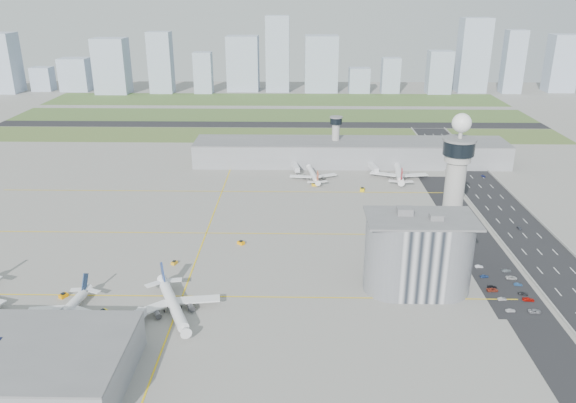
{
  "coord_description": "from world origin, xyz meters",
  "views": [
    {
      "loc": [
        4.89,
        -220.01,
        112.76
      ],
      "look_at": [
        0.0,
        35.0,
        15.0
      ],
      "focal_mm": 35.0,
      "sensor_mm": 36.0,
      "label": 1
    }
  ],
  "objects_px": {
    "secondary_tower": "(336,136)",
    "airplane_near_b": "(64,307)",
    "control_tower": "(455,181)",
    "admin_building": "(418,254)",
    "car_lot_1": "(502,299)",
    "car_lot_2": "(492,290)",
    "tug_4": "(314,184)",
    "car_lot_5": "(479,266)",
    "car_lot_0": "(511,310)",
    "tug_2": "(174,262)",
    "tug_3": "(241,242)",
    "car_hw_1": "(519,228)",
    "tug_5": "(362,189)",
    "car_hw_2": "(483,176)",
    "car_hw_4": "(439,151)",
    "airplane_near_c": "(173,299)",
    "car_lot_10": "(511,278)",
    "car_lot_4": "(484,276)",
    "airplane_far_a": "(313,171)",
    "car_lot_7": "(528,299)",
    "car_lot_8": "(523,294)",
    "jet_bridge_far_0": "(294,166)",
    "car_lot_9": "(518,284)",
    "jet_bridge_far_1": "(370,166)",
    "tug_1": "(103,312)",
    "airplane_far_b": "(399,169)",
    "tug_0": "(63,295)",
    "jet_bridge_near_1": "(37,335)",
    "car_lot_11": "(507,271)",
    "jet_bridge_near_2": "(125,336)",
    "car_lot_3": "(492,287)"
  },
  "relations": [
    {
      "from": "tug_1",
      "to": "admin_building",
      "type": "bearing_deg",
      "value": 44.56
    },
    {
      "from": "car_lot_5",
      "to": "airplane_far_a",
      "type": "bearing_deg",
      "value": 30.28
    },
    {
      "from": "tug_0",
      "to": "car_lot_7",
      "type": "relative_size",
      "value": 0.7
    },
    {
      "from": "tug_4",
      "to": "airplane_near_b",
      "type": "bearing_deg",
      "value": 136.36
    },
    {
      "from": "control_tower",
      "to": "admin_building",
      "type": "distance_m",
      "value": 41.1
    },
    {
      "from": "car_lot_2",
      "to": "car_hw_2",
      "type": "distance_m",
      "value": 149.49
    },
    {
      "from": "airplane_far_a",
      "to": "car_lot_7",
      "type": "xyz_separation_m",
      "value": [
        79.48,
        -145.25,
        -4.3
      ]
    },
    {
      "from": "jet_bridge_far_0",
      "to": "car_hw_4",
      "type": "height_order",
      "value": "jet_bridge_far_0"
    },
    {
      "from": "airplane_far_a",
      "to": "car_lot_3",
      "type": "distance_m",
      "value": 152.16
    },
    {
      "from": "jet_bridge_near_2",
      "to": "car_lot_11",
      "type": "xyz_separation_m",
      "value": [
        146.4,
        53.67,
        -2.28
      ]
    },
    {
      "from": "airplane_near_b",
      "to": "tug_1",
      "type": "relative_size",
      "value": 11.32
    },
    {
      "from": "tug_2",
      "to": "tug_3",
      "type": "height_order",
      "value": "tug_3"
    },
    {
      "from": "car_lot_1",
      "to": "car_lot_2",
      "type": "xyz_separation_m",
      "value": [
        -1.48,
        6.85,
        0.06
      ]
    },
    {
      "from": "tug_2",
      "to": "car_lot_11",
      "type": "height_order",
      "value": "tug_2"
    },
    {
      "from": "control_tower",
      "to": "tug_2",
      "type": "height_order",
      "value": "control_tower"
    },
    {
      "from": "airplane_near_c",
      "to": "car_lot_4",
      "type": "distance_m",
      "value": 126.7
    },
    {
      "from": "car_lot_1",
      "to": "car_lot_10",
      "type": "height_order",
      "value": "car_lot_10"
    },
    {
      "from": "airplane_near_b",
      "to": "car_lot_11",
      "type": "bearing_deg",
      "value": 110.99
    },
    {
      "from": "jet_bridge_far_1",
      "to": "tug_1",
      "type": "bearing_deg",
      "value": -44.16
    },
    {
      "from": "car_lot_0",
      "to": "car_lot_11",
      "type": "height_order",
      "value": "car_lot_0"
    },
    {
      "from": "tug_4",
      "to": "car_lot_0",
      "type": "relative_size",
      "value": 0.87
    },
    {
      "from": "control_tower",
      "to": "airplane_far_b",
      "type": "xyz_separation_m",
      "value": [
        -3.77,
        109.35,
        -29.08
      ]
    },
    {
      "from": "jet_bridge_near_1",
      "to": "car_lot_2",
      "type": "distance_m",
      "value": 169.37
    },
    {
      "from": "jet_bridge_near_1",
      "to": "tug_0",
      "type": "xyz_separation_m",
      "value": [
        -3.0,
        29.42,
        -1.94
      ]
    },
    {
      "from": "car_hw_1",
      "to": "car_lot_1",
      "type": "bearing_deg",
      "value": -118.5
    },
    {
      "from": "tug_4",
      "to": "car_lot_5",
      "type": "height_order",
      "value": "tug_4"
    },
    {
      "from": "control_tower",
      "to": "admin_building",
      "type": "height_order",
      "value": "control_tower"
    },
    {
      "from": "airplane_far_b",
      "to": "car_lot_5",
      "type": "height_order",
      "value": "airplane_far_b"
    },
    {
      "from": "car_lot_1",
      "to": "car_lot_8",
      "type": "height_order",
      "value": "car_lot_8"
    },
    {
      "from": "car_hw_4",
      "to": "tug_2",
      "type": "bearing_deg",
      "value": -122.56
    },
    {
      "from": "car_lot_9",
      "to": "airplane_near_c",
      "type": "bearing_deg",
      "value": 103.77
    },
    {
      "from": "jet_bridge_near_2",
      "to": "tug_1",
      "type": "xyz_separation_m",
      "value": [
        -13.75,
        17.98,
        -1.95
      ]
    },
    {
      "from": "airplane_near_c",
      "to": "tug_4",
      "type": "distance_m",
      "value": 153.77
    },
    {
      "from": "tug_3",
      "to": "car_hw_2",
      "type": "distance_m",
      "value": 176.9
    },
    {
      "from": "airplane_near_c",
      "to": "car_lot_9",
      "type": "distance_m",
      "value": 136.7
    },
    {
      "from": "tug_5",
      "to": "car_hw_2",
      "type": "xyz_separation_m",
      "value": [
        79.64,
        27.52,
        -0.51
      ]
    },
    {
      "from": "tug_2",
      "to": "car_lot_1",
      "type": "height_order",
      "value": "tug_2"
    },
    {
      "from": "car_hw_1",
      "to": "airplane_near_c",
      "type": "bearing_deg",
      "value": -156.6
    },
    {
      "from": "control_tower",
      "to": "car_hw_1",
      "type": "xyz_separation_m",
      "value": [
        43.14,
        29.82,
        -34.48
      ]
    },
    {
      "from": "secondary_tower",
      "to": "airplane_near_b",
      "type": "bearing_deg",
      "value": -119.09
    },
    {
      "from": "car_lot_0",
      "to": "car_lot_7",
      "type": "height_order",
      "value": "car_lot_7"
    },
    {
      "from": "airplane_near_b",
      "to": "tug_5",
      "type": "bearing_deg",
      "value": 146.98
    },
    {
      "from": "jet_bridge_near_1",
      "to": "car_hw_1",
      "type": "height_order",
      "value": "jet_bridge_near_1"
    },
    {
      "from": "jet_bridge_far_0",
      "to": "car_lot_9",
      "type": "relative_size",
      "value": 4.27
    },
    {
      "from": "jet_bridge_far_1",
      "to": "car_lot_9",
      "type": "bearing_deg",
      "value": 5.54
    },
    {
      "from": "secondary_tower",
      "to": "jet_bridge_far_0",
      "type": "bearing_deg",
      "value": -147.26
    },
    {
      "from": "jet_bridge_far_0",
      "to": "tug_0",
      "type": "relative_size",
      "value": 4.46
    },
    {
      "from": "car_lot_4",
      "to": "car_lot_7",
      "type": "height_order",
      "value": "car_lot_7"
    },
    {
      "from": "airplane_near_c",
      "to": "car_lot_8",
      "type": "bearing_deg",
      "value": 72.57
    },
    {
      "from": "car_lot_4",
      "to": "car_hw_4",
      "type": "relative_size",
      "value": 0.92
    }
  ]
}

